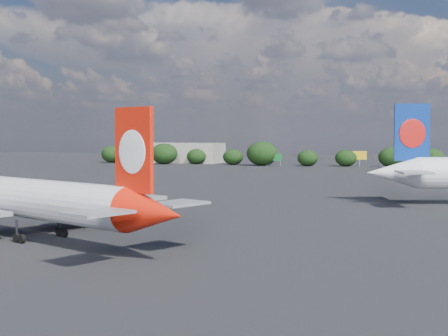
% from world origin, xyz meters
% --- Properties ---
extents(ground, '(500.00, 500.00, 0.00)m').
position_xyz_m(ground, '(0.00, 60.00, 0.00)').
color(ground, black).
rests_on(ground, ground).
extents(qantas_airliner, '(40.08, 38.60, 13.66)m').
position_xyz_m(qantas_airliner, '(-5.21, 12.45, 4.16)').
color(qantas_airliner, white).
rests_on(qantas_airliner, ground).
extents(terminal_building, '(42.00, 16.00, 8.00)m').
position_xyz_m(terminal_building, '(-65.00, 192.00, 4.00)').
color(terminal_building, gray).
rests_on(terminal_building, ground).
extents(highway_sign, '(6.00, 0.30, 4.50)m').
position_xyz_m(highway_sign, '(-18.00, 176.00, 3.13)').
color(highway_sign, '#125C25').
rests_on(highway_sign, ground).
extents(billboard_yellow, '(5.00, 0.30, 5.50)m').
position_xyz_m(billboard_yellow, '(12.00, 182.00, 3.87)').
color(billboard_yellow, yellow).
rests_on(billboard_yellow, ground).
extents(horizon_treeline, '(203.78, 16.83, 9.09)m').
position_xyz_m(horizon_treeline, '(14.37, 180.05, 3.75)').
color(horizon_treeline, black).
rests_on(horizon_treeline, ground).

